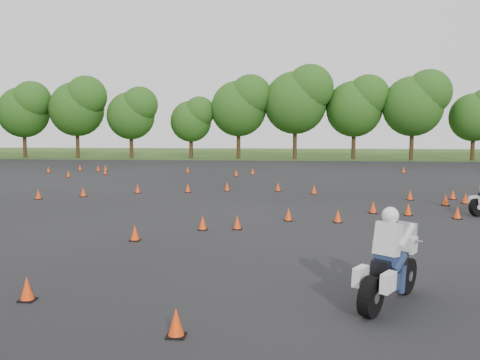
{
  "coord_description": "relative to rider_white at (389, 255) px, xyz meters",
  "views": [
    {
      "loc": [
        1.98,
        -18.06,
        3.36
      ],
      "look_at": [
        0.0,
        4.0,
        1.2
      ],
      "focal_mm": 40.0,
      "sensor_mm": 36.0,
      "label": 1
    }
  ],
  "objects": [
    {
      "name": "traffic_cones",
      "position": [
        -4.03,
        14.04,
        -0.73
      ],
      "size": [
        36.68,
        32.94,
        0.45
      ],
      "color": "#FA3E0A",
      "rests_on": "asphalt_pad"
    },
    {
      "name": "treeline",
      "position": [
        -2.13,
        42.58,
        3.65
      ],
      "size": [
        87.06,
        32.46,
        10.57
      ],
      "color": "#254F16",
      "rests_on": "ground"
    },
    {
      "name": "asphalt_pad",
      "position": [
        -3.91,
        13.92,
        -0.95
      ],
      "size": [
        62.0,
        62.0,
        0.0
      ],
      "primitive_type": "plane",
      "color": "black",
      "rests_on": "ground"
    },
    {
      "name": "rider_white",
      "position": [
        0.0,
        0.0,
        0.0
      ],
      "size": [
        1.94,
        2.5,
        1.91
      ],
      "primitive_type": null,
      "rotation": [
        0.0,
        0.0,
        1.02
      ],
      "color": "silver",
      "rests_on": "ground"
    },
    {
      "name": "ground",
      "position": [
        -3.91,
        7.92,
        -0.96
      ],
      "size": [
        140.0,
        140.0,
        0.0
      ],
      "primitive_type": "plane",
      "color": "#2D5119",
      "rests_on": "ground"
    }
  ]
}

